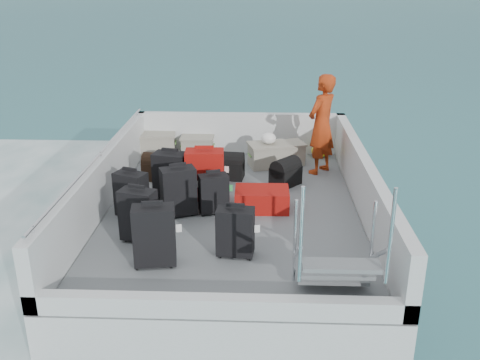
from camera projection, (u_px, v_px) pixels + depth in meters
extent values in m
plane|color=#1C5564|center=(233.00, 249.00, 7.40)|extent=(160.00, 160.00, 0.00)
cube|color=silver|center=(233.00, 229.00, 7.30)|extent=(3.60, 5.00, 0.60)
cube|color=slate|center=(233.00, 209.00, 7.19)|extent=(3.30, 4.70, 0.02)
cube|color=silver|center=(103.00, 182.00, 7.12)|extent=(0.14, 5.00, 0.70)
cube|color=silver|center=(364.00, 186.00, 6.99)|extent=(0.14, 5.00, 0.70)
cube|color=silver|center=(240.00, 133.00, 9.32)|extent=(3.60, 0.14, 0.70)
cube|color=silver|center=(219.00, 306.00, 4.88)|extent=(3.60, 0.14, 0.20)
cylinder|color=silver|center=(100.00, 153.00, 6.98)|extent=(0.04, 4.80, 0.04)
cube|color=black|center=(139.00, 216.00, 6.19)|extent=(0.46, 0.33, 0.64)
cube|color=black|center=(132.00, 195.00, 6.81)|extent=(0.46, 0.36, 0.60)
cube|color=black|center=(171.00, 176.00, 7.39)|extent=(0.50, 0.37, 0.66)
cube|color=black|center=(154.00, 236.00, 5.66)|extent=(0.48, 0.32, 0.68)
cube|color=black|center=(179.00, 192.00, 6.86)|extent=(0.50, 0.40, 0.64)
cube|color=#99110B|center=(205.00, 175.00, 7.32)|extent=(0.53, 0.33, 0.71)
cube|color=black|center=(235.00, 233.00, 5.87)|extent=(0.43, 0.28, 0.56)
cube|color=black|center=(214.00, 194.00, 6.94)|extent=(0.42, 0.32, 0.53)
cube|color=#99110B|center=(262.00, 199.00, 7.10)|extent=(0.72, 0.48, 0.28)
cube|color=gray|center=(157.00, 145.00, 9.22)|extent=(0.65, 0.49, 0.36)
cube|color=gray|center=(198.00, 147.00, 9.20)|extent=(0.52, 0.36, 0.31)
cube|color=gray|center=(268.00, 156.00, 8.68)|extent=(0.68, 0.55, 0.36)
cube|color=gray|center=(285.00, 154.00, 8.78)|extent=(0.65, 0.54, 0.34)
ellipsoid|color=yellow|center=(319.00, 151.00, 9.14)|extent=(0.28, 0.26, 0.22)
ellipsoid|color=white|center=(268.00, 140.00, 8.58)|extent=(0.24, 0.24, 0.18)
imported|color=#DF4115|center=(322.00, 125.00, 8.21)|extent=(0.65, 0.68, 1.55)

